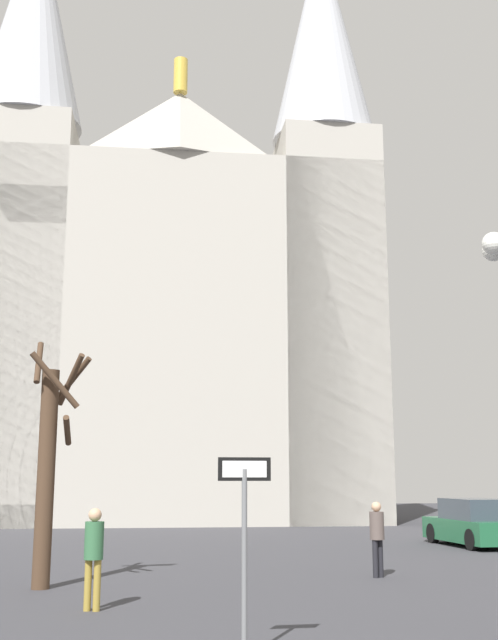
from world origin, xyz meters
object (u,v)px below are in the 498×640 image
Objects in this scene: cathedral at (175,302)px; parked_car_near_green at (475,524)px; bare_tree at (48,463)px; pedestrian_walking at (377,532)px; pedestrian_standing at (94,548)px; one_way_arrow_sign at (244,526)px.

cathedral is 20.82m from parked_car_near_green.
bare_tree is (-2.49, -23.70, -8.68)m from cathedral.
pedestrian_walking reaches higher than parked_car_near_green.
pedestrian_standing is (-1.25, -26.44, -10.14)m from cathedral.
cathedral is at bearing 84.01° from bare_tree.
cathedral is 13.53× the size of one_way_arrow_sign.
one_way_arrow_sign is 1.46× the size of pedestrian_standing.
bare_tree is at bearing -145.03° from parked_car_near_green.
cathedral is 20.10× the size of pedestrian_walking.
one_way_arrow_sign is 8.40m from pedestrian_walking.
cathedral is at bearing 87.29° from pedestrian_standing.
pedestrian_standing is at bearing -92.71° from cathedral.
cathedral is 28.34m from pedestrian_standing.
one_way_arrow_sign is 1.49× the size of pedestrian_walking.
pedestrian_walking is at bearing -78.52° from cathedral.
cathedral reaches higher than parked_car_near_green.
pedestrian_walking is (3.65, 7.54, -0.59)m from one_way_arrow_sign.
one_way_arrow_sign is 0.56× the size of parked_car_near_green.
bare_tree is 1.15× the size of parked_car_near_green.
pedestrian_standing is at bearing -146.61° from pedestrian_walking.
parked_car_near_green is (8.79, 14.97, -0.88)m from one_way_arrow_sign.
bare_tree reaches higher than one_way_arrow_sign.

